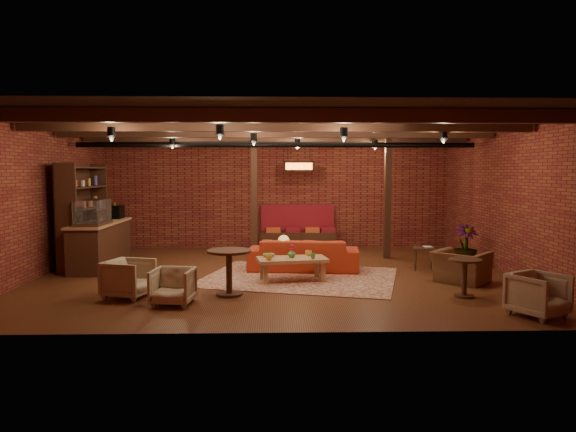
{
  "coord_description": "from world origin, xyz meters",
  "views": [
    {
      "loc": [
        -0.07,
        -10.89,
        2.22
      ],
      "look_at": [
        0.23,
        0.2,
        1.25
      ],
      "focal_mm": 32.0,
      "sensor_mm": 36.0,
      "label": 1
    }
  ],
  "objects_px": {
    "armchair_a": "(129,276)",
    "side_table_lamp": "(284,244)",
    "armchair_far": "(538,293)",
    "side_table_book": "(424,249)",
    "plant_tall": "(467,204)",
    "coffee_table": "(291,260)",
    "round_table_right": "(465,272)",
    "armchair_right": "(461,261)",
    "sofa": "(304,255)",
    "armchair_b": "(173,284)",
    "round_table_left": "(229,265)"
  },
  "relations": [
    {
      "from": "side_table_lamp",
      "to": "round_table_right",
      "type": "height_order",
      "value": "side_table_lamp"
    },
    {
      "from": "armchair_a",
      "to": "side_table_lamp",
      "type": "bearing_deg",
      "value": -33.36
    },
    {
      "from": "armchair_far",
      "to": "round_table_right",
      "type": "bearing_deg",
      "value": 89.31
    },
    {
      "from": "side_table_lamp",
      "to": "side_table_book",
      "type": "xyz_separation_m",
      "value": [
        3.15,
        0.02,
        -0.14
      ]
    },
    {
      "from": "armchair_a",
      "to": "armchair_right",
      "type": "height_order",
      "value": "armchair_right"
    },
    {
      "from": "armchair_b",
      "to": "armchair_right",
      "type": "relative_size",
      "value": 0.7
    },
    {
      "from": "sofa",
      "to": "side_table_book",
      "type": "relative_size",
      "value": 4.39
    },
    {
      "from": "round_table_left",
      "to": "plant_tall",
      "type": "distance_m",
      "value": 6.0
    },
    {
      "from": "armchair_a",
      "to": "round_table_left",
      "type": "bearing_deg",
      "value": -69.88
    },
    {
      "from": "side_table_book",
      "to": "plant_tall",
      "type": "height_order",
      "value": "plant_tall"
    },
    {
      "from": "sofa",
      "to": "coffee_table",
      "type": "distance_m",
      "value": 1.16
    },
    {
      "from": "round_table_left",
      "to": "plant_tall",
      "type": "bearing_deg",
      "value": 27.08
    },
    {
      "from": "side_table_lamp",
      "to": "plant_tall",
      "type": "height_order",
      "value": "plant_tall"
    },
    {
      "from": "sofa",
      "to": "armchair_b",
      "type": "height_order",
      "value": "sofa"
    },
    {
      "from": "armchair_a",
      "to": "plant_tall",
      "type": "xyz_separation_m",
      "value": [
        7.04,
        2.81,
        1.09
      ]
    },
    {
      "from": "armchair_b",
      "to": "armchair_far",
      "type": "bearing_deg",
      "value": -2.11
    },
    {
      "from": "round_table_right",
      "to": "armchair_far",
      "type": "bearing_deg",
      "value": -61.2
    },
    {
      "from": "round_table_left",
      "to": "armchair_a",
      "type": "bearing_deg",
      "value": -176.5
    },
    {
      "from": "coffee_table",
      "to": "armchair_b",
      "type": "bearing_deg",
      "value": -138.91
    },
    {
      "from": "armchair_right",
      "to": "round_table_right",
      "type": "distance_m",
      "value": 1.23
    },
    {
      "from": "armchair_b",
      "to": "plant_tall",
      "type": "relative_size",
      "value": 0.23
    },
    {
      "from": "sofa",
      "to": "plant_tall",
      "type": "height_order",
      "value": "plant_tall"
    },
    {
      "from": "side_table_lamp",
      "to": "armchair_b",
      "type": "relative_size",
      "value": 1.2
    },
    {
      "from": "armchair_b",
      "to": "plant_tall",
      "type": "height_order",
      "value": "plant_tall"
    },
    {
      "from": "side_table_lamp",
      "to": "armchair_b",
      "type": "distance_m",
      "value": 3.42
    },
    {
      "from": "armchair_right",
      "to": "side_table_book",
      "type": "relative_size",
      "value": 1.74
    },
    {
      "from": "sofa",
      "to": "round_table_right",
      "type": "xyz_separation_m",
      "value": [
        2.71,
        -2.51,
        0.1
      ]
    },
    {
      "from": "side_table_lamp",
      "to": "plant_tall",
      "type": "distance_m",
      "value": 4.37
    },
    {
      "from": "armchair_far",
      "to": "plant_tall",
      "type": "bearing_deg",
      "value": 54.54
    },
    {
      "from": "sofa",
      "to": "coffee_table",
      "type": "bearing_deg",
      "value": 80.77
    },
    {
      "from": "side_table_book",
      "to": "round_table_right",
      "type": "xyz_separation_m",
      "value": [
        0.0,
        -2.47,
        -0.02
      ]
    },
    {
      "from": "round_table_left",
      "to": "armchair_b",
      "type": "bearing_deg",
      "value": -145.24
    },
    {
      "from": "armchair_far",
      "to": "side_table_book",
      "type": "bearing_deg",
      "value": 70.92
    },
    {
      "from": "round_table_left",
      "to": "armchair_a",
      "type": "height_order",
      "value": "round_table_left"
    },
    {
      "from": "side_table_lamp",
      "to": "plant_tall",
      "type": "xyz_separation_m",
      "value": [
        4.26,
        0.48,
        0.84
      ]
    },
    {
      "from": "side_table_book",
      "to": "plant_tall",
      "type": "xyz_separation_m",
      "value": [
        1.12,
        0.46,
        0.98
      ]
    },
    {
      "from": "side_table_lamp",
      "to": "armchair_right",
      "type": "distance_m",
      "value": 3.75
    },
    {
      "from": "armchair_a",
      "to": "armchair_far",
      "type": "distance_m",
      "value": 6.74
    },
    {
      "from": "plant_tall",
      "to": "round_table_left",
      "type": "bearing_deg",
      "value": -152.92
    },
    {
      "from": "round_table_left",
      "to": "round_table_right",
      "type": "distance_m",
      "value": 4.17
    },
    {
      "from": "side_table_lamp",
      "to": "round_table_right",
      "type": "xyz_separation_m",
      "value": [
        3.15,
        -2.45,
        -0.16
      ]
    },
    {
      "from": "armchair_far",
      "to": "side_table_lamp",
      "type": "bearing_deg",
      "value": 106.62
    },
    {
      "from": "coffee_table",
      "to": "round_table_right",
      "type": "bearing_deg",
      "value": -24.75
    },
    {
      "from": "armchair_a",
      "to": "armchair_right",
      "type": "distance_m",
      "value": 6.38
    },
    {
      "from": "round_table_right",
      "to": "armchair_far",
      "type": "height_order",
      "value": "armchair_far"
    },
    {
      "from": "sofa",
      "to": "coffee_table",
      "type": "height_order",
      "value": "coffee_table"
    },
    {
      "from": "round_table_left",
      "to": "round_table_right",
      "type": "relative_size",
      "value": 1.21
    },
    {
      "from": "armchair_right",
      "to": "sofa",
      "type": "bearing_deg",
      "value": 21.4
    },
    {
      "from": "coffee_table",
      "to": "armchair_b",
      "type": "relative_size",
      "value": 2.19
    },
    {
      "from": "side_table_book",
      "to": "round_table_right",
      "type": "height_order",
      "value": "round_table_right"
    }
  ]
}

